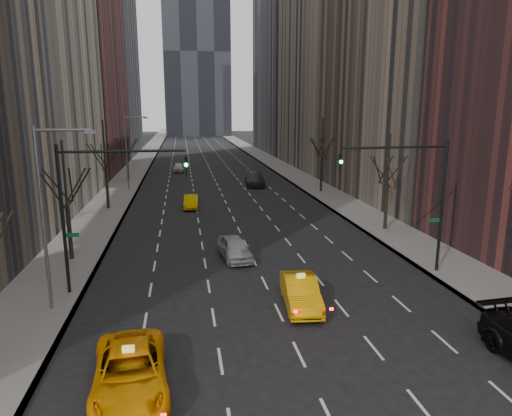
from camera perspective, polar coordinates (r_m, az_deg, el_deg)
name	(u,v)px	position (r m, az deg, el deg)	size (l,w,h in m)	color
sidewalk_left	(138,166)	(83.54, -14.51, 5.12)	(4.50, 320.00, 0.15)	slate
sidewalk_right	(274,163)	(84.85, 2.27, 5.61)	(4.50, 320.00, 0.15)	slate
bld_left_far	(67,29)	(81.33, -22.57, 19.94)	(14.00, 28.00, 44.00)	brown
bld_left_deep	(97,13)	(111.75, -19.23, 21.99)	(14.00, 30.00, 60.00)	slate
bld_right_far	(338,15)	(82.28, 10.19, 22.66)	(14.00, 28.00, 50.00)	tan
bld_right_deep	(293,23)	(112.33, 4.67, 22.02)	(14.00, 30.00, 58.00)	slate
tree_lw_b	(67,206)	(32.11, -22.53, 0.22)	(3.36, 3.50, 7.82)	black
tree_lw_c	(106,170)	(47.57, -18.26, 4.57)	(3.36, 3.50, 8.74)	black
tree_lw_d	(127,156)	(65.34, -15.84, 6.24)	(3.36, 3.50, 7.36)	black
tree_rw_b	(387,186)	(38.82, 16.10, 2.62)	(3.36, 3.50, 7.82)	black
tree_rw_c	(322,159)	(55.43, 8.22, 6.07)	(3.36, 3.50, 8.74)	black
traffic_mast_left	(95,195)	(25.41, -19.52, 1.56)	(6.69, 0.39, 8.00)	black
traffic_mast_right	(417,186)	(28.45, 19.51, 2.64)	(6.69, 0.39, 8.00)	black
streetlight_near	(49,201)	(23.86, -24.46, 0.82)	(2.83, 0.22, 9.00)	slate
streetlight_far	(129,145)	(58.11, -15.57, 7.60)	(2.83, 0.22, 9.00)	slate
taxi_suv	(130,372)	(17.77, -15.46, -19.11)	(2.56, 5.56, 1.54)	#FFA005
taxi_sedan	(301,292)	(23.73, 5.59, -10.41)	(1.64, 4.70, 1.55)	#F7A505
silver_sedan_ahead	(235,248)	(30.82, -2.69, -5.01)	(1.77, 4.40, 1.50)	#A6A8AE
far_taxi	(191,202)	(46.94, -8.12, 0.79)	(1.40, 4.02, 1.32)	#E5B004
far_suv_grey	(255,179)	(60.31, -0.14, 3.65)	(2.43, 5.97, 1.73)	#2C2C31
far_car_white	(179,167)	(74.68, -9.63, 5.03)	(1.70, 4.21, 1.44)	silver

